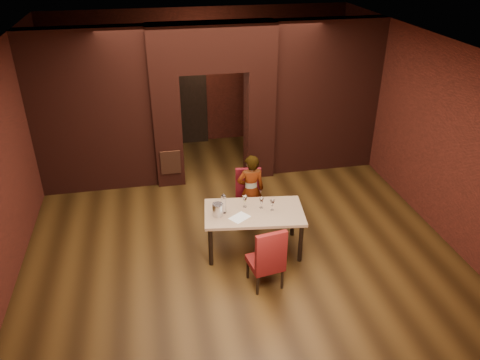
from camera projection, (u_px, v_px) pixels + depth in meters
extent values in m
plane|color=#462D11|center=(232.00, 226.00, 8.41)|extent=(8.00, 8.00, 0.00)
cube|color=silver|center=(231.00, 46.00, 6.89)|extent=(7.00, 8.00, 0.04)
cube|color=maroon|center=(201.00, 78.00, 11.10)|extent=(7.00, 0.04, 3.20)
cube|color=maroon|center=(313.00, 323.00, 4.20)|extent=(7.00, 0.04, 3.20)
cube|color=maroon|center=(4.00, 164.00, 7.04)|extent=(0.04, 8.00, 3.20)
cube|color=maroon|center=(426.00, 129.00, 8.27)|extent=(0.04, 8.00, 3.20)
cube|color=maroon|center=(167.00, 129.00, 9.42)|extent=(0.55, 0.55, 2.30)
cube|color=maroon|center=(259.00, 123.00, 9.76)|extent=(0.55, 0.55, 2.30)
cube|color=maroon|center=(212.00, 47.00, 8.83)|extent=(2.45, 0.55, 0.90)
cube|color=maroon|center=(92.00, 113.00, 8.96)|extent=(2.28, 0.35, 3.20)
cube|color=maroon|center=(325.00, 98.00, 9.79)|extent=(2.28, 0.35, 3.20)
cube|color=brown|center=(171.00, 162.00, 9.45)|extent=(0.40, 0.03, 0.50)
cube|color=black|center=(186.00, 102.00, 11.24)|extent=(0.90, 0.08, 2.10)
cube|color=black|center=(186.00, 102.00, 11.21)|extent=(1.02, 0.04, 2.22)
cube|color=tan|center=(254.00, 230.00, 7.65)|extent=(1.68, 1.09, 0.74)
cube|color=maroon|center=(249.00, 198.00, 8.30)|extent=(0.52, 0.52, 1.00)
cube|color=maroon|center=(265.00, 255.00, 6.83)|extent=(0.53, 0.53, 1.03)
imported|color=white|center=(251.00, 190.00, 8.18)|extent=(0.51, 0.34, 1.36)
cube|color=white|center=(240.00, 217.00, 7.31)|extent=(0.37, 0.35, 0.00)
cylinder|color=silver|center=(218.00, 210.00, 7.32)|extent=(0.17, 0.17, 0.21)
cylinder|color=white|center=(224.00, 204.00, 7.36)|extent=(0.08, 0.08, 0.33)
imported|color=#2C6826|center=(275.00, 205.00, 8.68)|extent=(0.45, 0.43, 0.39)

